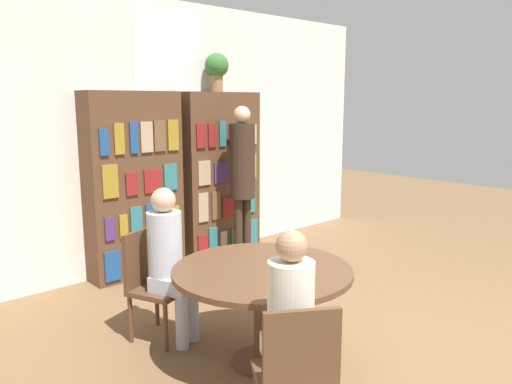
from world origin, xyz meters
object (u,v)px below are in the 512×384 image
flower_vase (217,68)px  seated_reader_left (169,256)px  seated_reader_right (289,322)px  bookshelf_left (134,186)px  librarian_standing (242,169)px  chair_near_camera (296,372)px  reading_table (262,283)px  bookshelf_right (220,175)px  chair_left_side (152,279)px

flower_vase → seated_reader_left: size_ratio=0.36×
flower_vase → seated_reader_right: size_ratio=0.37×
bookshelf_left → flower_vase: flower_vase is taller
librarian_standing → flower_vase: bearing=84.5°
bookshelf_left → flower_vase: (1.15, 0.00, 1.28)m
chair_near_camera → librarian_standing: librarian_standing is taller
bookshelf_left → flower_vase: size_ratio=4.41×
reading_table → librarian_standing: bearing=52.8°
flower_vase → seated_reader_right: flower_vase is taller
bookshelf_left → reading_table: bookshelf_left is taller
chair_near_camera → bookshelf_right: bearing=90.3°
seated_reader_right → flower_vase: bearing=90.6°
seated_reader_left → chair_near_camera: bearing=60.1°
reading_table → flower_vase: bearing=58.4°
reading_table → seated_reader_left: 0.80m
bookshelf_left → seated_reader_left: (-0.58, -1.58, -0.29)m
bookshelf_left → seated_reader_right: size_ratio=1.63×
flower_vase → seated_reader_right: (-1.86, -3.00, -1.58)m
chair_near_camera → seated_reader_left: size_ratio=0.71×
reading_table → chair_near_camera: bearing=-122.4°
flower_vase → chair_near_camera: (-1.95, -3.15, -1.78)m
seated_reader_right → librarian_standing: (1.81, 2.49, 0.44)m
bookshelf_left → seated_reader_left: bearing=-110.2°
bookshelf_right → reading_table: 2.76m
bookshelf_left → reading_table: 2.37m
chair_near_camera → bookshelf_left: bearing=108.0°
flower_vase → reading_table: size_ratio=0.35×
flower_vase → bookshelf_left: bearing=-179.8°
bookshelf_right → seated_reader_right: (-1.88, -2.99, -0.30)m
bookshelf_right → chair_near_camera: bearing=-122.1°
bookshelf_right → librarian_standing: bearing=-98.0°
chair_near_camera → librarian_standing: (1.91, 2.64, 0.64)m
chair_left_side → seated_reader_right: 1.60m
bookshelf_right → flower_vase: (-0.02, 0.00, 1.28)m
reading_table → seated_reader_left: size_ratio=1.03×
reading_table → seated_reader_left: seated_reader_left is taller
bookshelf_left → librarian_standing: bearing=-24.6°
reading_table → chair_left_side: chair_left_side is taller
reading_table → chair_left_side: size_ratio=1.46×
seated_reader_left → flower_vase: bearing=-159.1°
bookshelf_left → chair_left_side: bearing=-114.6°
bookshelf_right → bookshelf_left: bearing=-180.0°
chair_left_side → librarian_standing: size_ratio=0.48×
bookshelf_left → librarian_standing: 1.21m
bookshelf_right → librarian_standing: 0.52m
reading_table → seated_reader_right: (-0.43, -0.67, 0.07)m
chair_left_side → seated_reader_right: (-0.07, -1.58, 0.20)m
chair_left_side → librarian_standing: 2.07m
bookshelf_right → seated_reader_right: bookshelf_right is taller
librarian_standing → reading_table: bearing=-127.2°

